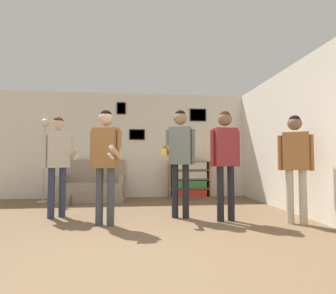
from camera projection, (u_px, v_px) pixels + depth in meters
name	position (u px, v px, depth m)	size (l,w,h in m)	color
ground_plane	(136.00, 267.00, 2.34)	(20.00, 20.00, 0.00)	brown
wall_back	(139.00, 145.00, 6.84)	(7.95, 0.08, 2.70)	silver
wall_right	(289.00, 139.00, 4.90)	(0.06, 6.83, 2.70)	silver
couch	(93.00, 187.00, 6.26)	(1.51, 0.80, 0.96)	gray
bookshelf	(189.00, 179.00, 6.71)	(1.04, 0.30, 0.93)	olive
floor_lamp	(44.00, 145.00, 5.99)	(0.28, 0.28, 1.91)	#ADA89E
person_player_foreground_left	(58.00, 155.00, 4.41)	(0.60, 0.37, 1.69)	#2D334C
person_player_foreground_center	(105.00, 154.00, 3.89)	(0.48, 0.56, 1.71)	#3D4247
person_watcher_holding_cup	(180.00, 150.00, 4.39)	(0.57, 0.40, 1.80)	black
person_spectator_near_bookshelf	(225.00, 152.00, 4.16)	(0.50, 0.24, 1.75)	black
person_spectator_far_right	(295.00, 157.00, 3.96)	(0.45, 0.35, 1.64)	#B7AD99
bottle_on_floor	(71.00, 201.00, 5.54)	(0.06, 0.06, 0.23)	brown
drinking_cup	(180.00, 159.00, 6.71)	(0.08, 0.08, 0.11)	blue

